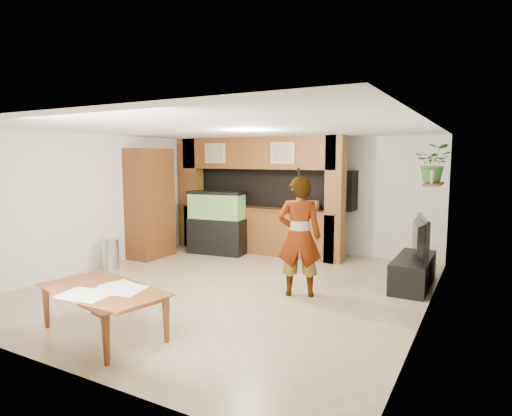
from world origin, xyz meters
The scene contains 22 objects.
floor centered at (0.00, 0.00, 0.00)m, with size 6.50×6.50×0.00m, color tan.
ceiling centered at (0.00, 0.00, 2.60)m, with size 6.50×6.50×0.00m, color white.
wall_back centered at (0.00, 3.25, 1.30)m, with size 6.00×6.00×0.00m, color silver.
wall_left centered at (-3.00, 0.00, 1.30)m, with size 6.50×6.50×0.00m, color silver.
wall_right centered at (3.00, 0.00, 1.30)m, with size 6.50×6.50×0.00m, color silver.
partition centered at (-0.95, 2.64, 1.31)m, with size 4.20×0.99×2.60m.
wall_clock centered at (-2.97, 1.00, 1.90)m, with size 0.05×0.25×0.25m.
wall_shelf centered at (2.85, 1.95, 1.70)m, with size 0.25×0.90×0.04m, color brown.
pantry_cabinet centered at (-2.70, 1.00, 1.17)m, with size 0.59×0.96×2.34m, color brown.
trash_can centered at (-2.68, -0.16, 0.30)m, with size 0.32×0.32×0.59m, color #B2B2B7.
aquarium centered at (-1.62, 1.95, 0.69)m, with size 1.27×0.48×1.41m.
tv_stand centered at (2.65, 1.45, 0.25)m, with size 0.55×1.50×0.50m, color black.
television centered at (2.65, 1.45, 0.84)m, with size 1.19×0.16×0.69m, color black.
photo_frame centered at (2.85, 1.69, 1.83)m, with size 0.03×0.16×0.22m, color tan.
potted_plant centered at (2.82, 2.13, 2.05)m, with size 0.60×0.52×0.66m, color #306829.
person centered at (1.15, 0.12, 0.94)m, with size 0.68×0.45×1.87m, color tan.
microphone centered at (1.20, -0.04, 1.92)m, with size 0.04×0.04×0.17m, color black.
dining_table centered at (-0.34, -2.46, 0.29)m, with size 1.65×0.92×0.58m, color brown.
newspaper_a centered at (-0.13, -2.35, 0.58)m, with size 0.59×0.43×0.01m, color silver.
newspaper_b centered at (-0.32, -2.69, 0.58)m, with size 0.58×0.42×0.01m, color silver.
newspaper_c centered at (-0.19, -2.26, 0.58)m, with size 0.50×0.36×0.01m, color silver.
counter_box centered at (0.41, 2.45, 1.14)m, with size 0.31×0.21×0.21m, color tan.
Camera 1 is at (3.69, -5.92, 2.14)m, focal length 30.00 mm.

